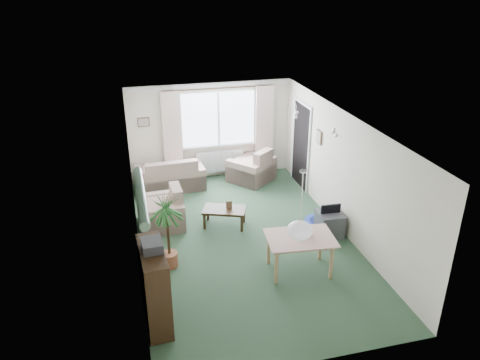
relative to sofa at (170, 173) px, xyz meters
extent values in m
plane|color=#29452E|center=(1.10, -2.75, -0.39)|extent=(6.50, 6.50, 0.00)
cube|color=white|center=(1.30, 0.48, 1.11)|extent=(1.80, 0.03, 1.30)
cube|color=black|center=(1.30, 0.40, 1.88)|extent=(2.60, 0.03, 0.03)
cube|color=beige|center=(0.15, 0.38, 0.88)|extent=(0.45, 0.08, 2.00)
cube|color=beige|center=(2.45, 0.38, 0.88)|extent=(0.45, 0.08, 2.00)
cube|color=white|center=(1.30, 0.44, 0.01)|extent=(1.20, 0.10, 0.55)
cube|color=black|center=(3.08, -0.55, 0.61)|extent=(0.03, 0.95, 2.00)
sphere|color=white|center=(1.30, -5.05, 1.09)|extent=(0.36, 0.36, 0.36)
cylinder|color=#196626|center=(-0.82, -5.05, 1.89)|extent=(1.60, 1.60, 0.12)
sphere|color=silver|center=(2.40, -1.85, 1.83)|extent=(0.20, 0.20, 0.20)
sphere|color=silver|center=(2.70, -3.05, 1.83)|extent=(0.20, 0.20, 0.20)
cube|color=brown|center=(-0.50, 0.48, 1.16)|extent=(0.28, 0.03, 0.22)
cube|color=brown|center=(3.08, -1.55, 1.16)|extent=(0.03, 0.24, 0.30)
cube|color=tan|center=(0.00, 0.00, 0.00)|extent=(1.62, 0.93, 0.79)
cube|color=tan|center=(2.01, -0.02, 0.03)|extent=(1.31, 1.30, 0.85)
cube|color=#BAB38C|center=(-0.40, -1.77, 0.02)|extent=(0.91, 0.96, 0.83)
cube|color=black|center=(0.86, -2.10, -0.20)|extent=(0.97, 0.75, 0.39)
cube|color=brown|center=(0.96, -2.10, 0.07)|extent=(0.12, 0.02, 0.16)
cube|color=black|center=(-0.74, -4.67, 0.23)|extent=(0.40, 1.03, 1.24)
cube|color=#35353A|center=(-0.73, -4.66, 0.92)|extent=(0.30, 0.37, 0.14)
cylinder|color=#1F4E1A|center=(-0.39, -3.28, 0.33)|extent=(0.79, 0.79, 1.45)
cube|color=tan|center=(1.77, -3.98, -0.07)|extent=(1.11, 0.79, 0.66)
cube|color=silver|center=(1.84, -3.90, 0.32)|extent=(0.30, 0.25, 0.12)
cube|color=#343539|center=(2.80, -2.95, -0.16)|extent=(0.50, 0.54, 0.47)
cylinder|color=#223B9E|center=(2.75, -2.60, -0.33)|extent=(0.74, 0.74, 0.12)
camera|label=1|loc=(-0.91, -10.34, 4.40)|focal=35.00mm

